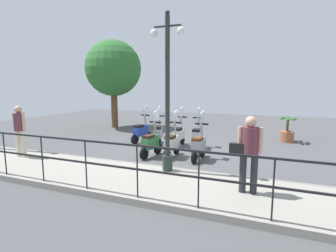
{
  "coord_description": "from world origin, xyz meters",
  "views": [
    {
      "loc": [
        -8.53,
        -2.99,
        2.32
      ],
      "look_at": [
        0.2,
        0.5,
        0.9
      ],
      "focal_mm": 28.0,
      "sensor_mm": 36.0,
      "label": 1
    }
  ],
  "objects": [
    {
      "name": "fence_railing",
      "position": [
        -4.2,
        0.0,
        0.89
      ],
      "size": [
        0.04,
        16.03,
        1.07
      ],
      "color": "black",
      "rests_on": "promenade_walkway"
    },
    {
      "name": "scooter_far_1",
      "position": [
        0.92,
        0.33,
        0.48
      ],
      "size": [
        1.23,
        0.44,
        1.54
      ],
      "rotation": [
        0.0,
        0.0,
        0.0
      ],
      "color": "black",
      "rests_on": "ground_plane"
    },
    {
      "name": "lamp_post_near",
      "position": [
        -2.4,
        -0.53,
        1.9
      ],
      "size": [
        0.26,
        0.9,
        3.99
      ],
      "color": "#232D28",
      "rests_on": "promenade_walkway"
    },
    {
      "name": "promenade_walkway",
      "position": [
        -3.15,
        0.0,
        0.07
      ],
      "size": [
        2.2,
        20.0,
        0.15
      ],
      "color": "gray",
      "rests_on": "ground_plane"
    },
    {
      "name": "potted_palm",
      "position": [
        3.41,
        -3.62,
        0.45
      ],
      "size": [
        1.06,
        0.66,
        1.05
      ],
      "color": "#9E5B3D",
      "rests_on": "ground_plane"
    },
    {
      "name": "ground_plane",
      "position": [
        0.0,
        0.0,
        0.0
      ],
      "size": [
        28.0,
        28.0,
        0.0
      ],
      "primitive_type": "plane",
      "color": "#4C4C4F"
    },
    {
      "name": "tree_large",
      "position": [
        4.15,
        5.37,
        3.31
      ],
      "size": [
        3.1,
        3.1,
        4.88
      ],
      "color": "brown",
      "rests_on": "ground_plane"
    },
    {
      "name": "pedestrian_distant",
      "position": [
        -2.82,
        4.24,
        1.08
      ],
      "size": [
        0.33,
        0.49,
        1.59
      ],
      "rotation": [
        0.0,
        0.0,
        3.12
      ],
      "color": "beige",
      "rests_on": "promenade_walkway"
    },
    {
      "name": "scooter_far_3",
      "position": [
        1.03,
        2.03,
        0.48
      ],
      "size": [
        1.22,
        0.5,
        1.54
      ],
      "rotation": [
        0.0,
        0.0,
        -0.23
      ],
      "color": "black",
      "rests_on": "ground_plane"
    },
    {
      "name": "pedestrian_with_bag",
      "position": [
        -3.14,
        -2.59,
        1.08
      ],
      "size": [
        0.35,
        0.64,
        1.59
      ],
      "rotation": [
        0.0,
        0.0,
        0.11
      ],
      "color": "#28282D",
      "rests_on": "promenade_walkway"
    },
    {
      "name": "scooter_near_0",
      "position": [
        -0.67,
        -0.89,
        0.48
      ],
      "size": [
        1.23,
        0.44,
        1.54
      ],
      "rotation": [
        0.0,
        0.0,
        -0.05
      ],
      "color": "black",
      "rests_on": "ground_plane"
    },
    {
      "name": "scooter_far_0",
      "position": [
        0.92,
        -0.4,
        0.48
      ],
      "size": [
        1.23,
        0.44,
        1.54
      ],
      "rotation": [
        0.0,
        0.0,
        0.1
      ],
      "color": "black",
      "rests_on": "ground_plane"
    },
    {
      "name": "scooter_near_1",
      "position": [
        -0.67,
        0.01,
        0.48
      ],
      "size": [
        1.23,
        0.44,
        1.54
      ],
      "rotation": [
        0.0,
        0.0,
        -0.02
      ],
      "color": "black",
      "rests_on": "ground_plane"
    },
    {
      "name": "scooter_far_2",
      "position": [
        0.95,
        1.22,
        0.48
      ],
      "size": [
        1.21,
        0.53,
        1.54
      ],
      "rotation": [
        0.0,
        0.0,
        0.27
      ],
      "color": "black",
      "rests_on": "ground_plane"
    },
    {
      "name": "scooter_near_2",
      "position": [
        -0.86,
        0.68,
        0.48
      ],
      "size": [
        1.23,
        0.45,
        1.54
      ],
      "rotation": [
        0.0,
        0.0,
        -0.14
      ],
      "color": "black",
      "rests_on": "ground_plane"
    }
  ]
}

